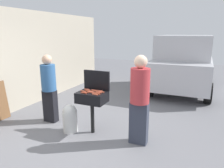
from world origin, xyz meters
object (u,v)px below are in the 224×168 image
hot_dog_1 (89,91)px  hot_dog_3 (91,92)px  parked_minivan (184,62)px  hot_dog_7 (85,92)px  hot_dog_12 (90,92)px  person_right (140,97)px  hot_dog_6 (95,94)px  hot_dog_8 (99,92)px  hot_dog_13 (94,90)px  hot_dog_2 (101,92)px  hot_dog_15 (87,89)px  hot_dog_11 (100,91)px  hot_dog_10 (88,90)px  hot_dog_14 (94,91)px  hot_dog_9 (97,94)px  hot_dog_0 (97,93)px  hot_dog_4 (83,91)px  hot_dog_5 (84,93)px  bbq_grill (92,99)px  person_left (49,86)px  propane_tank (70,118)px

hot_dog_1 → hot_dog_3: same height
hot_dog_3 → parked_minivan: 4.88m
hot_dog_7 → hot_dog_12: (0.07, 0.09, 0.00)m
person_right → hot_dog_3: bearing=16.0°
hot_dog_1 → hot_dog_6: 0.29m
hot_dog_3 → hot_dog_7: same height
person_right → hot_dog_1: bearing=12.0°
hot_dog_8 → hot_dog_13: 0.19m
hot_dog_2 → hot_dog_15: same height
hot_dog_3 → hot_dog_15: 0.27m
hot_dog_11 → hot_dog_15: bearing=179.9°
hot_dog_2 → person_right: bearing=-5.4°
hot_dog_10 → hot_dog_15: (-0.05, 0.05, 0.00)m
hot_dog_6 → hot_dog_14: (-0.13, 0.23, 0.00)m
hot_dog_9 → hot_dog_2: bearing=84.5°
hot_dog_10 → parked_minivan: size_ratio=0.03×
hot_dog_0 → hot_dog_4: same height
hot_dog_1 → hot_dog_15: 0.14m
hot_dog_4 → hot_dog_10: 0.11m
hot_dog_7 → hot_dog_14: (0.11, 0.18, 0.00)m
hot_dog_13 → hot_dog_12: bearing=-98.2°
hot_dog_2 → hot_dog_1: bearing=-171.0°
hot_dog_2 → hot_dog_3: size_ratio=1.00×
hot_dog_3 → hot_dog_4: same height
hot_dog_7 → hot_dog_9: (0.27, 0.00, 0.00)m
hot_dog_8 → hot_dog_12: 0.18m
hot_dog_14 → person_right: size_ratio=0.07×
hot_dog_0 → hot_dog_3: bearing=-163.7°
hot_dog_0 → hot_dog_3: size_ratio=1.00×
hot_dog_5 → hot_dog_13: bearing=68.6°
hot_dog_12 → bbq_grill: bearing=36.2°
hot_dog_1 → hot_dog_10: 0.08m
hot_dog_4 → hot_dog_5: bearing=-55.9°
hot_dog_3 → person_left: (-1.25, 0.18, -0.04)m
parked_minivan → hot_dog_0: bearing=74.9°
hot_dog_4 → hot_dog_12: (0.16, 0.01, 0.00)m
hot_dog_6 → hot_dog_13: (-0.16, 0.27, 0.00)m
person_right → hot_dog_11: bearing=5.4°
hot_dog_0 → hot_dog_3: 0.12m
hot_dog_2 → hot_dog_6: bearing=-100.5°
hot_dog_1 → hot_dog_10: same height
hot_dog_1 → hot_dog_8: 0.24m
hot_dog_4 → hot_dog_7: same height
propane_tank → hot_dog_11: bearing=24.5°
hot_dog_2 → hot_dog_6: 0.21m
bbq_grill → hot_dog_3: 0.17m
hot_dog_9 → hot_dog_10: same height
hot_dog_15 → hot_dog_7: bearing=-67.5°
bbq_grill → hot_dog_12: size_ratio=7.02×
hot_dog_14 → hot_dog_4: bearing=-151.1°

